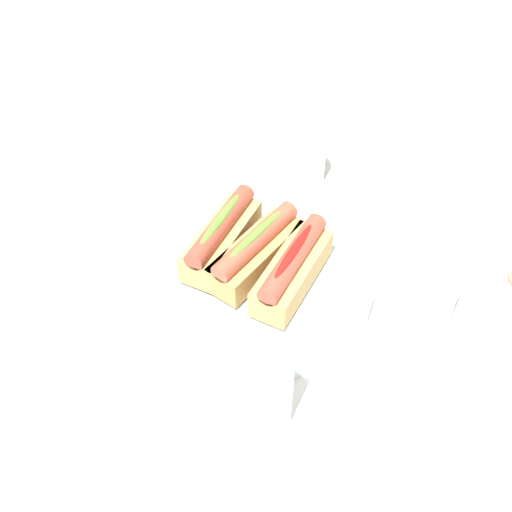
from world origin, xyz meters
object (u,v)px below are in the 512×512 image
(serving_bowl, at_px, (256,275))
(hotdog_back, at_px, (256,252))
(hotdog_front, at_px, (221,236))
(napkin_box, at_px, (250,422))
(hotdog_side, at_px, (293,268))
(water_glass, at_px, (304,158))
(paper_towel_roll, at_px, (504,317))

(serving_bowl, relative_size, hotdog_back, 2.04)
(hotdog_front, relative_size, hotdog_back, 0.99)
(napkin_box, bearing_deg, serving_bowl, -153.55)
(hotdog_side, bearing_deg, water_glass, -170.10)
(hotdog_front, bearing_deg, paper_towel_roll, 84.51)
(hotdog_side, xyz_separation_m, napkin_box, (0.23, 0.01, 0.01))
(paper_towel_roll, bearing_deg, hotdog_front, -95.49)
(hotdog_back, distance_m, paper_towel_roll, 0.31)
(hotdog_back, relative_size, napkin_box, 1.05)
(serving_bowl, xyz_separation_m, napkin_box, (0.24, 0.07, 0.06))
(napkin_box, bearing_deg, hotdog_side, -165.57)
(paper_towel_roll, bearing_deg, napkin_box, -48.20)
(hotdog_back, bearing_deg, water_glass, 178.11)
(serving_bowl, height_order, hotdog_side, hotdog_side)
(hotdog_side, bearing_deg, hotdog_back, -105.54)
(serving_bowl, bearing_deg, napkin_box, 15.27)
(serving_bowl, distance_m, hotdog_front, 0.07)
(hotdog_back, relative_size, hotdog_side, 1.01)
(hotdog_side, relative_size, water_glass, 1.74)
(water_glass, bearing_deg, hotdog_back, -1.89)
(hotdog_front, height_order, water_glass, hotdog_front)
(hotdog_side, height_order, napkin_box, napkin_box)
(water_glass, relative_size, paper_towel_roll, 0.67)
(hotdog_front, xyz_separation_m, water_glass, (-0.23, 0.06, -0.02))
(water_glass, bearing_deg, napkin_box, 6.81)
(water_glass, bearing_deg, paper_towel_roll, 49.15)
(hotdog_side, bearing_deg, paper_towel_roll, 88.74)
(napkin_box, bearing_deg, hotdog_back, -153.55)
(hotdog_front, height_order, paper_towel_roll, paper_towel_roll)
(water_glass, distance_m, paper_towel_roll, 0.40)
(hotdog_front, xyz_separation_m, napkin_box, (0.26, 0.12, 0.01))
(serving_bowl, height_order, water_glass, water_glass)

